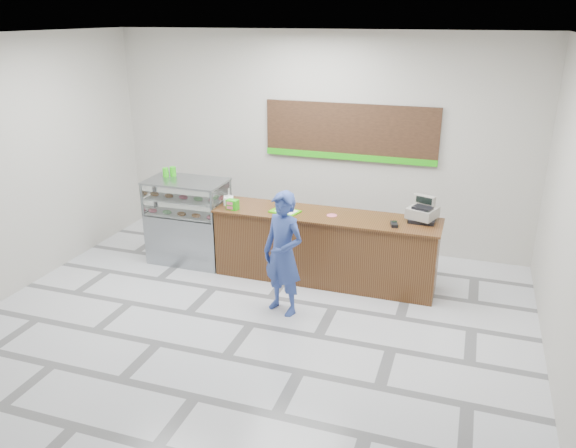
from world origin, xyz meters
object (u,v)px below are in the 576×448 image
(sales_counter, at_px, (325,247))
(customer, at_px, (283,254))
(cash_register, at_px, (423,212))
(display_case, at_px, (188,221))
(serving_tray, at_px, (285,211))

(sales_counter, height_order, customer, customer)
(cash_register, bearing_deg, display_case, -157.77)
(display_case, distance_m, customer, 2.23)
(sales_counter, bearing_deg, serving_tray, -170.90)
(serving_tray, bearing_deg, display_case, -168.21)
(cash_register, relative_size, serving_tray, 1.02)
(display_case, bearing_deg, serving_tray, -3.25)
(display_case, xyz_separation_m, serving_tray, (1.64, -0.09, 0.37))
(display_case, xyz_separation_m, customer, (1.95, -1.07, 0.15))
(display_case, xyz_separation_m, cash_register, (3.55, 0.17, 0.48))
(sales_counter, bearing_deg, cash_register, 7.42)
(sales_counter, xyz_separation_m, cash_register, (1.33, 0.17, 0.64))
(cash_register, relative_size, customer, 0.28)
(serving_tray, bearing_deg, cash_register, 22.97)
(serving_tray, height_order, customer, customer)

